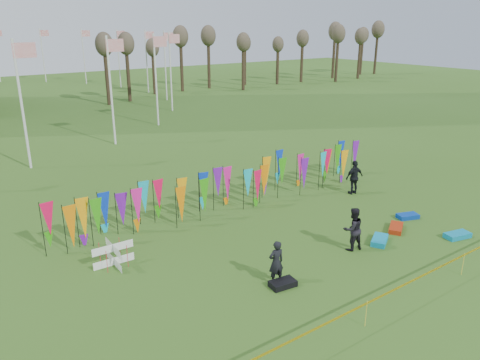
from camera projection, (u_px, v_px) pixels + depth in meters
ground at (350, 271)px, 17.63m from camera, size 160.00×160.00×0.00m
banner_row at (237, 184)px, 23.46m from camera, size 18.64×0.64×2.10m
caution_tape_near at (407, 284)px, 15.28m from camera, size 26.00×0.02×0.90m
tree_line at (273, 42)px, 67.18m from camera, size 53.92×1.92×7.84m
box_kite at (113, 255)px, 17.90m from camera, size 0.82×0.82×0.92m
person_left at (276, 262)px, 16.59m from camera, size 0.65×0.51×1.65m
person_mid at (353, 229)px, 19.03m from camera, size 0.98×0.72×1.83m
person_right at (354, 177)px, 25.30m from camera, size 1.18×0.77×1.88m
kite_bag_turquoise at (380, 240)px, 19.86m from camera, size 1.27×1.06×0.23m
kite_bag_blue at (408, 216)px, 22.35m from camera, size 1.11×0.82×0.21m
kite_bag_red at (396, 228)px, 21.07m from camera, size 1.28×1.07×0.21m
kite_bag_black at (283, 284)px, 16.58m from camera, size 0.99×0.64×0.22m
kite_bag_teal at (457, 235)px, 20.34m from camera, size 1.24×0.79×0.22m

